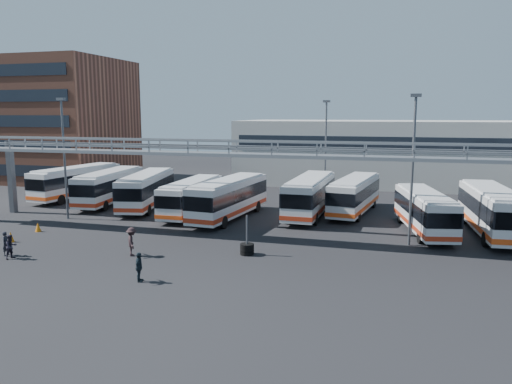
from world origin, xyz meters
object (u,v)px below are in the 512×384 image
(bus_0, at_px, (77,181))
(pedestrian_c, at_px, (132,242))
(pedestrian_d, at_px, (139,267))
(bus_2, at_px, (147,189))
(bus_4, at_px, (229,197))
(cone_left, at_px, (11,237))
(bus_6, at_px, (355,194))
(pedestrian_b, at_px, (11,247))
(bus_7, at_px, (424,210))
(bus_5, at_px, (310,194))
(bus_8, at_px, (492,209))
(light_pole_mid, at_px, (413,162))
(bus_1, at_px, (110,186))
(bus_3, at_px, (192,196))
(light_pole_left, at_px, (64,152))
(tire_stack, at_px, (247,248))
(cone_right, at_px, (38,227))
(pedestrian_a, at_px, (6,244))
(light_pole_back, at_px, (326,146))

(bus_0, relative_size, pedestrian_c, 6.24)
(pedestrian_d, bearing_deg, bus_2, 12.57)
(bus_4, bearing_deg, pedestrian_d, -82.00)
(cone_left, bearing_deg, bus_6, 37.21)
(bus_0, relative_size, bus_2, 1.01)
(cone_left, bearing_deg, bus_0, 111.43)
(pedestrian_b, bearing_deg, pedestrian_d, -86.03)
(pedestrian_c, bearing_deg, bus_7, -88.53)
(pedestrian_d, relative_size, cone_left, 2.19)
(bus_5, relative_size, bus_8, 0.98)
(bus_4, height_order, cone_left, bus_4)
(bus_2, relative_size, bus_6, 1.04)
(light_pole_mid, relative_size, bus_5, 0.90)
(bus_1, relative_size, bus_3, 1.09)
(bus_2, bearing_deg, bus_8, -16.43)
(pedestrian_c, height_order, cone_left, pedestrian_c)
(bus_2, xyz_separation_m, bus_8, (29.62, -2.48, 0.07))
(light_pole_left, xyz_separation_m, bus_6, (23.41, 9.05, -3.93))
(bus_7, height_order, tire_stack, bus_7)
(bus_5, height_order, cone_right, bus_5)
(bus_1, bearing_deg, pedestrian_c, -60.14)
(bus_8, height_order, pedestrian_a, bus_8)
(light_pole_back, bearing_deg, bus_5, -92.14)
(light_pole_left, height_order, cone_right, light_pole_left)
(light_pole_mid, relative_size, bus_3, 1.00)
(light_pole_back, height_order, bus_6, light_pole_back)
(bus_3, bearing_deg, cone_left, -125.96)
(bus_1, xyz_separation_m, cone_right, (1.16, -11.82, -1.49))
(bus_1, height_order, bus_2, bus_2)
(bus_5, xyz_separation_m, bus_7, (9.37, -3.80, -0.18))
(bus_4, relative_size, pedestrian_c, 6.27)
(light_pole_back, bearing_deg, pedestrian_c, -111.56)
(bus_4, relative_size, cone_right, 16.32)
(light_pole_back, bearing_deg, pedestrian_b, -122.09)
(bus_6, relative_size, pedestrian_c, 5.98)
(bus_6, height_order, bus_8, bus_8)
(bus_4, relative_size, bus_5, 1.01)
(bus_8, bearing_deg, light_pole_mid, -145.71)
(cone_right, bearing_deg, bus_5, 31.57)
(pedestrian_a, relative_size, pedestrian_b, 1.02)
(light_pole_mid, relative_size, bus_7, 0.97)
(bus_0, distance_m, bus_5, 25.29)
(light_pole_back, xyz_separation_m, bus_5, (-0.26, -7.09, -3.82))
(light_pole_back, distance_m, bus_5, 8.06)
(light_pole_back, distance_m, bus_3, 14.68)
(light_pole_mid, bearing_deg, bus_3, 163.49)
(light_pole_left, xyz_separation_m, pedestrian_d, (14.00, -12.85, -4.92))
(bus_2, distance_m, pedestrian_c, 16.26)
(bus_0, height_order, bus_7, bus_0)
(cone_left, xyz_separation_m, tire_stack, (16.87, 1.58, 0.06))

